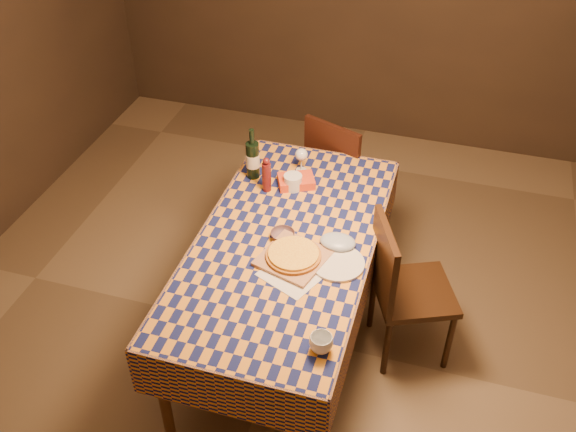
{
  "coord_description": "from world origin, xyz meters",
  "views": [
    {
      "loc": [
        0.75,
        -2.48,
        3.03
      ],
      "look_at": [
        0.0,
        0.05,
        0.9
      ],
      "focal_mm": 40.0,
      "sensor_mm": 36.0,
      "label": 1
    }
  ],
  "objects_px": {
    "cutting_board": "(293,258)",
    "wine_bottle": "(253,159)",
    "white_plate": "(338,263)",
    "chair_right": "(401,284)",
    "bowl": "(283,235)",
    "chair_far": "(340,170)",
    "dining_table": "(285,251)",
    "pizza": "(293,255)"
  },
  "relations": [
    {
      "from": "pizza",
      "to": "chair_right",
      "type": "distance_m",
      "value": 0.66
    },
    {
      "from": "chair_far",
      "to": "chair_right",
      "type": "relative_size",
      "value": 1.0
    },
    {
      "from": "chair_far",
      "to": "white_plate",
      "type": "bearing_deg",
      "value": -78.2
    },
    {
      "from": "bowl",
      "to": "white_plate",
      "type": "bearing_deg",
      "value": -19.23
    },
    {
      "from": "bowl",
      "to": "white_plate",
      "type": "relative_size",
      "value": 0.47
    },
    {
      "from": "white_plate",
      "to": "chair_right",
      "type": "distance_m",
      "value": 0.46
    },
    {
      "from": "white_plate",
      "to": "chair_right",
      "type": "xyz_separation_m",
      "value": [
        0.32,
        0.2,
        -0.26
      ]
    },
    {
      "from": "dining_table",
      "to": "wine_bottle",
      "type": "distance_m",
      "value": 0.66
    },
    {
      "from": "wine_bottle",
      "to": "chair_far",
      "type": "bearing_deg",
      "value": 53.26
    },
    {
      "from": "cutting_board",
      "to": "wine_bottle",
      "type": "bearing_deg",
      "value": 124.34
    },
    {
      "from": "pizza",
      "to": "chair_far",
      "type": "distance_m",
      "value": 1.25
    },
    {
      "from": "dining_table",
      "to": "bowl",
      "type": "xyz_separation_m",
      "value": [
        -0.02,
        0.01,
        0.1
      ]
    },
    {
      "from": "pizza",
      "to": "chair_right",
      "type": "height_order",
      "value": "chair_right"
    },
    {
      "from": "pizza",
      "to": "white_plate",
      "type": "height_order",
      "value": "pizza"
    },
    {
      "from": "white_plate",
      "to": "chair_far",
      "type": "height_order",
      "value": "chair_far"
    },
    {
      "from": "bowl",
      "to": "chair_far",
      "type": "xyz_separation_m",
      "value": [
        0.08,
        1.07,
        -0.27
      ]
    },
    {
      "from": "dining_table",
      "to": "pizza",
      "type": "bearing_deg",
      "value": -57.49
    },
    {
      "from": "wine_bottle",
      "to": "chair_right",
      "type": "relative_size",
      "value": 0.35
    },
    {
      "from": "wine_bottle",
      "to": "white_plate",
      "type": "relative_size",
      "value": 1.18
    },
    {
      "from": "chair_far",
      "to": "chair_right",
      "type": "distance_m",
      "value": 1.13
    },
    {
      "from": "chair_far",
      "to": "pizza",
      "type": "bearing_deg",
      "value": -89.09
    },
    {
      "from": "bowl",
      "to": "cutting_board",
      "type": "bearing_deg",
      "value": -54.72
    },
    {
      "from": "pizza",
      "to": "bowl",
      "type": "height_order",
      "value": "pizza"
    },
    {
      "from": "pizza",
      "to": "bowl",
      "type": "bearing_deg",
      "value": 125.28
    },
    {
      "from": "cutting_board",
      "to": "white_plate",
      "type": "bearing_deg",
      "value": 7.39
    },
    {
      "from": "cutting_board",
      "to": "pizza",
      "type": "bearing_deg",
      "value": 0.0
    },
    {
      "from": "pizza",
      "to": "chair_far",
      "type": "bearing_deg",
      "value": 90.91
    },
    {
      "from": "bowl",
      "to": "chair_far",
      "type": "bearing_deg",
      "value": 85.54
    },
    {
      "from": "pizza",
      "to": "chair_right",
      "type": "xyz_separation_m",
      "value": [
        0.55,
        0.23,
        -0.28
      ]
    },
    {
      "from": "white_plate",
      "to": "chair_far",
      "type": "xyz_separation_m",
      "value": [
        -0.25,
        1.18,
        -0.26
      ]
    },
    {
      "from": "cutting_board",
      "to": "pizza",
      "type": "distance_m",
      "value": 0.02
    },
    {
      "from": "bowl",
      "to": "wine_bottle",
      "type": "xyz_separation_m",
      "value": [
        -0.34,
        0.5,
        0.1
      ]
    },
    {
      "from": "bowl",
      "to": "pizza",
      "type": "bearing_deg",
      "value": -54.72
    },
    {
      "from": "pizza",
      "to": "chair_far",
      "type": "relative_size",
      "value": 0.41
    },
    {
      "from": "chair_right",
      "to": "wine_bottle",
      "type": "bearing_deg",
      "value": 157.38
    },
    {
      "from": "dining_table",
      "to": "white_plate",
      "type": "xyz_separation_m",
      "value": [
        0.31,
        -0.1,
        0.08
      ]
    },
    {
      "from": "bowl",
      "to": "wine_bottle",
      "type": "distance_m",
      "value": 0.61
    },
    {
      "from": "wine_bottle",
      "to": "chair_far",
      "type": "distance_m",
      "value": 0.8
    },
    {
      "from": "cutting_board",
      "to": "bowl",
      "type": "distance_m",
      "value": 0.18
    },
    {
      "from": "cutting_board",
      "to": "bowl",
      "type": "xyz_separation_m",
      "value": [
        -0.1,
        0.14,
        0.01
      ]
    },
    {
      "from": "cutting_board",
      "to": "bowl",
      "type": "height_order",
      "value": "bowl"
    },
    {
      "from": "dining_table",
      "to": "chair_far",
      "type": "xyz_separation_m",
      "value": [
        0.06,
        1.08,
        -0.17
      ]
    }
  ]
}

